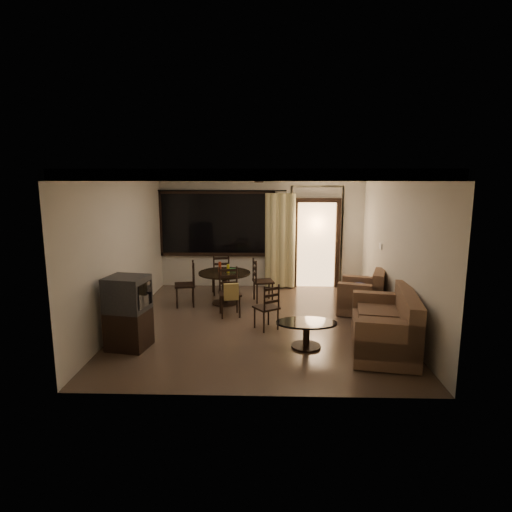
{
  "coord_description": "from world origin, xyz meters",
  "views": [
    {
      "loc": [
        0.18,
        -7.7,
        2.71
      ],
      "look_at": [
        -0.06,
        0.2,
        1.24
      ],
      "focal_mm": 30.0,
      "sensor_mm": 36.0,
      "label": 1
    }
  ],
  "objects_px": {
    "armchair": "(364,296)",
    "coffee_table": "(306,330)",
    "dining_chair_south": "(230,301)",
    "tv_cabinet": "(128,312)",
    "side_chair": "(267,316)",
    "dining_table": "(225,279)",
    "dining_chair_north": "(221,282)",
    "dining_chair_west": "(186,293)",
    "sofa": "(388,328)",
    "dining_chair_east": "(263,289)"
  },
  "relations": [
    {
      "from": "side_chair",
      "to": "coffee_table",
      "type": "bearing_deg",
      "value": 93.94
    },
    {
      "from": "sofa",
      "to": "side_chair",
      "type": "xyz_separation_m",
      "value": [
        -1.91,
        0.9,
        -0.12
      ]
    },
    {
      "from": "dining_chair_south",
      "to": "sofa",
      "type": "xyz_separation_m",
      "value": [
        2.64,
        -1.62,
        0.07
      ]
    },
    {
      "from": "dining_chair_east",
      "to": "side_chair",
      "type": "distance_m",
      "value": 1.75
    },
    {
      "from": "dining_chair_south",
      "to": "dining_chair_north",
      "type": "distance_m",
      "value": 1.64
    },
    {
      "from": "dining_chair_south",
      "to": "armchair",
      "type": "height_order",
      "value": "dining_chair_south"
    },
    {
      "from": "dining_chair_west",
      "to": "armchair",
      "type": "height_order",
      "value": "dining_chair_west"
    },
    {
      "from": "dining_chair_west",
      "to": "dining_chair_north",
      "type": "xyz_separation_m",
      "value": [
        0.65,
        0.95,
        0.0
      ]
    },
    {
      "from": "armchair",
      "to": "side_chair",
      "type": "distance_m",
      "value": 2.19
    },
    {
      "from": "dining_chair_east",
      "to": "sofa",
      "type": "bearing_deg",
      "value": -155.32
    },
    {
      "from": "dining_table",
      "to": "sofa",
      "type": "distance_m",
      "value": 3.75
    },
    {
      "from": "dining_chair_east",
      "to": "sofa",
      "type": "distance_m",
      "value": 3.32
    },
    {
      "from": "sofa",
      "to": "dining_chair_west",
      "type": "bearing_deg",
      "value": 157.84
    },
    {
      "from": "dining_chair_west",
      "to": "sofa",
      "type": "relative_size",
      "value": 0.51
    },
    {
      "from": "dining_chair_north",
      "to": "side_chair",
      "type": "height_order",
      "value": "dining_chair_north"
    },
    {
      "from": "dining_chair_south",
      "to": "tv_cabinet",
      "type": "xyz_separation_m",
      "value": [
        -1.47,
        -1.64,
        0.28
      ]
    },
    {
      "from": "dining_table",
      "to": "dining_chair_south",
      "type": "relative_size",
      "value": 1.17
    },
    {
      "from": "dining_chair_west",
      "to": "armchair",
      "type": "distance_m",
      "value": 3.71
    },
    {
      "from": "dining_table",
      "to": "coffee_table",
      "type": "bearing_deg",
      "value": -56.85
    },
    {
      "from": "dining_table",
      "to": "dining_chair_west",
      "type": "distance_m",
      "value": 0.88
    },
    {
      "from": "dining_chair_west",
      "to": "armchair",
      "type": "relative_size",
      "value": 0.88
    },
    {
      "from": "coffee_table",
      "to": "dining_chair_east",
      "type": "bearing_deg",
      "value": 106.12
    },
    {
      "from": "dining_chair_west",
      "to": "dining_chair_north",
      "type": "height_order",
      "value": "same"
    },
    {
      "from": "dining_chair_east",
      "to": "tv_cabinet",
      "type": "relative_size",
      "value": 0.81
    },
    {
      "from": "sofa",
      "to": "coffee_table",
      "type": "height_order",
      "value": "sofa"
    },
    {
      "from": "side_chair",
      "to": "dining_table",
      "type": "bearing_deg",
      "value": -93.85
    },
    {
      "from": "tv_cabinet",
      "to": "sofa",
      "type": "relative_size",
      "value": 0.62
    },
    {
      "from": "side_chair",
      "to": "dining_chair_west",
      "type": "bearing_deg",
      "value": -72.69
    },
    {
      "from": "sofa",
      "to": "coffee_table",
      "type": "relative_size",
      "value": 1.92
    },
    {
      "from": "dining_chair_west",
      "to": "side_chair",
      "type": "xyz_separation_m",
      "value": [
        1.73,
        -1.38,
        -0.03
      ]
    },
    {
      "from": "tv_cabinet",
      "to": "side_chair",
      "type": "bearing_deg",
      "value": 32.55
    },
    {
      "from": "dining_table",
      "to": "coffee_table",
      "type": "height_order",
      "value": "dining_table"
    },
    {
      "from": "coffee_table",
      "to": "side_chair",
      "type": "xyz_separation_m",
      "value": [
        -0.64,
        0.82,
        -0.03
      ]
    },
    {
      "from": "dining_chair_east",
      "to": "sofa",
      "type": "height_order",
      "value": "sofa"
    },
    {
      "from": "side_chair",
      "to": "dining_chair_south",
      "type": "bearing_deg",
      "value": -78.97
    },
    {
      "from": "dining_chair_south",
      "to": "sofa",
      "type": "height_order",
      "value": "sofa"
    },
    {
      "from": "side_chair",
      "to": "armchair",
      "type": "bearing_deg",
      "value": 172.48
    },
    {
      "from": "dining_chair_west",
      "to": "tv_cabinet",
      "type": "relative_size",
      "value": 0.81
    },
    {
      "from": "dining_chair_west",
      "to": "side_chair",
      "type": "bearing_deg",
      "value": 38.92
    },
    {
      "from": "dining_chair_south",
      "to": "sofa",
      "type": "distance_m",
      "value": 3.1
    },
    {
      "from": "dining_chair_north",
      "to": "sofa",
      "type": "xyz_separation_m",
      "value": [
        2.99,
        -3.23,
        0.09
      ]
    },
    {
      "from": "armchair",
      "to": "sofa",
      "type": "bearing_deg",
      "value": -73.43
    },
    {
      "from": "dining_table",
      "to": "dining_chair_west",
      "type": "bearing_deg",
      "value": -167.37
    },
    {
      "from": "dining_chair_south",
      "to": "coffee_table",
      "type": "height_order",
      "value": "dining_chair_south"
    },
    {
      "from": "dining_chair_west",
      "to": "dining_chair_north",
      "type": "bearing_deg",
      "value": 133.24
    },
    {
      "from": "coffee_table",
      "to": "side_chair",
      "type": "relative_size",
      "value": 1.15
    },
    {
      "from": "dining_chair_east",
      "to": "armchair",
      "type": "relative_size",
      "value": 0.88
    },
    {
      "from": "armchair",
      "to": "coffee_table",
      "type": "distance_m",
      "value": 2.23
    },
    {
      "from": "armchair",
      "to": "coffee_table",
      "type": "height_order",
      "value": "armchair"
    },
    {
      "from": "dining_chair_west",
      "to": "dining_chair_east",
      "type": "relative_size",
      "value": 1.0
    }
  ]
}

